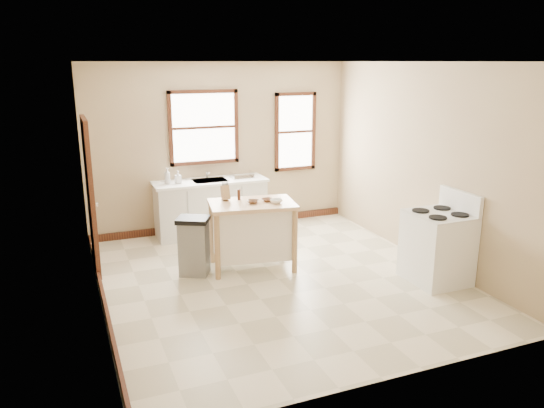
{
  "coord_description": "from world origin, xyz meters",
  "views": [
    {
      "loc": [
        -2.53,
        -6.04,
        2.81
      ],
      "look_at": [
        0.07,
        0.4,
        0.93
      ],
      "focal_mm": 35.0,
      "sensor_mm": 36.0,
      "label": 1
    }
  ],
  "objects_px": {
    "pepper_grinder": "(239,195)",
    "knife_block": "(225,193)",
    "bowl_c": "(276,201)",
    "soap_bottle_a": "(167,176)",
    "gas_stove": "(438,238)",
    "bowl_b": "(267,200)",
    "bowl_a": "(253,202)",
    "soap_bottle_b": "(178,177)",
    "kitchen_island": "(252,235)",
    "trash_bin": "(194,246)",
    "dish_rack": "(242,175)"
  },
  "relations": [
    {
      "from": "soap_bottle_b",
      "to": "trash_bin",
      "type": "distance_m",
      "value": 1.69
    },
    {
      "from": "soap_bottle_b",
      "to": "bowl_b",
      "type": "distance_m",
      "value": 1.87
    },
    {
      "from": "soap_bottle_a",
      "to": "trash_bin",
      "type": "bearing_deg",
      "value": -112.56
    },
    {
      "from": "dish_rack",
      "to": "soap_bottle_b",
      "type": "bearing_deg",
      "value": 159.12
    },
    {
      "from": "soap_bottle_b",
      "to": "gas_stove",
      "type": "height_order",
      "value": "gas_stove"
    },
    {
      "from": "bowl_c",
      "to": "gas_stove",
      "type": "relative_size",
      "value": 0.14
    },
    {
      "from": "pepper_grinder",
      "to": "knife_block",
      "type": "bearing_deg",
      "value": 166.08
    },
    {
      "from": "bowl_a",
      "to": "gas_stove",
      "type": "distance_m",
      "value": 2.47
    },
    {
      "from": "pepper_grinder",
      "to": "bowl_a",
      "type": "xyz_separation_m",
      "value": [
        0.12,
        -0.24,
        -0.06
      ]
    },
    {
      "from": "pepper_grinder",
      "to": "bowl_c",
      "type": "distance_m",
      "value": 0.55
    },
    {
      "from": "bowl_a",
      "to": "trash_bin",
      "type": "xyz_separation_m",
      "value": [
        -0.81,
        0.1,
        -0.56
      ]
    },
    {
      "from": "soap_bottle_a",
      "to": "trash_bin",
      "type": "distance_m",
      "value": 1.72
    },
    {
      "from": "soap_bottle_a",
      "to": "soap_bottle_b",
      "type": "bearing_deg",
      "value": -34.14
    },
    {
      "from": "pepper_grinder",
      "to": "bowl_a",
      "type": "bearing_deg",
      "value": -63.12
    },
    {
      "from": "soap_bottle_a",
      "to": "knife_block",
      "type": "relative_size",
      "value": 1.28
    },
    {
      "from": "soap_bottle_a",
      "to": "pepper_grinder",
      "type": "relative_size",
      "value": 1.7
    },
    {
      "from": "bowl_c",
      "to": "gas_stove",
      "type": "xyz_separation_m",
      "value": [
        1.78,
        -1.18,
        -0.37
      ]
    },
    {
      "from": "dish_rack",
      "to": "kitchen_island",
      "type": "distance_m",
      "value": 1.76
    },
    {
      "from": "trash_bin",
      "to": "bowl_b",
      "type": "bearing_deg",
      "value": 22.73
    },
    {
      "from": "kitchen_island",
      "to": "knife_block",
      "type": "bearing_deg",
      "value": 149.67
    },
    {
      "from": "soap_bottle_a",
      "to": "gas_stove",
      "type": "bearing_deg",
      "value": -69.08
    },
    {
      "from": "kitchen_island",
      "to": "bowl_c",
      "type": "relative_size",
      "value": 6.82
    },
    {
      "from": "dish_rack",
      "to": "kitchen_island",
      "type": "height_order",
      "value": "dish_rack"
    },
    {
      "from": "soap_bottle_b",
      "to": "pepper_grinder",
      "type": "relative_size",
      "value": 1.34
    },
    {
      "from": "bowl_a",
      "to": "bowl_c",
      "type": "distance_m",
      "value": 0.32
    },
    {
      "from": "bowl_a",
      "to": "pepper_grinder",
      "type": "bearing_deg",
      "value": 116.88
    },
    {
      "from": "trash_bin",
      "to": "soap_bottle_a",
      "type": "bearing_deg",
      "value": 117.7
    },
    {
      "from": "bowl_a",
      "to": "gas_stove",
      "type": "xyz_separation_m",
      "value": [
        2.07,
        -1.31,
        -0.37
      ]
    },
    {
      "from": "soap_bottle_a",
      "to": "bowl_c",
      "type": "bearing_deg",
      "value": -81.45
    },
    {
      "from": "dish_rack",
      "to": "gas_stove",
      "type": "distance_m",
      "value": 3.43
    },
    {
      "from": "soap_bottle_a",
      "to": "gas_stove",
      "type": "height_order",
      "value": "gas_stove"
    },
    {
      "from": "kitchen_island",
      "to": "gas_stove",
      "type": "bearing_deg",
      "value": -23.66
    },
    {
      "from": "soap_bottle_b",
      "to": "kitchen_island",
      "type": "height_order",
      "value": "soap_bottle_b"
    },
    {
      "from": "knife_block",
      "to": "pepper_grinder",
      "type": "height_order",
      "value": "knife_block"
    },
    {
      "from": "kitchen_island",
      "to": "trash_bin",
      "type": "height_order",
      "value": "kitchen_island"
    },
    {
      "from": "bowl_c",
      "to": "soap_bottle_b",
      "type": "bearing_deg",
      "value": 118.07
    },
    {
      "from": "bowl_a",
      "to": "bowl_c",
      "type": "height_order",
      "value": "bowl_c"
    },
    {
      "from": "bowl_a",
      "to": "trash_bin",
      "type": "height_order",
      "value": "bowl_a"
    },
    {
      "from": "bowl_c",
      "to": "gas_stove",
      "type": "height_order",
      "value": "gas_stove"
    },
    {
      "from": "pepper_grinder",
      "to": "bowl_a",
      "type": "height_order",
      "value": "pepper_grinder"
    },
    {
      "from": "knife_block",
      "to": "bowl_b",
      "type": "distance_m",
      "value": 0.59
    },
    {
      "from": "gas_stove",
      "to": "pepper_grinder",
      "type": "bearing_deg",
      "value": 144.75
    },
    {
      "from": "dish_rack",
      "to": "soap_bottle_a",
      "type": "bearing_deg",
      "value": 157.58
    },
    {
      "from": "dish_rack",
      "to": "knife_block",
      "type": "height_order",
      "value": "knife_block"
    },
    {
      "from": "bowl_a",
      "to": "bowl_b",
      "type": "bearing_deg",
      "value": 4.87
    },
    {
      "from": "dish_rack",
      "to": "pepper_grinder",
      "type": "relative_size",
      "value": 2.43
    },
    {
      "from": "gas_stove",
      "to": "bowl_b",
      "type": "bearing_deg",
      "value": 144.42
    },
    {
      "from": "bowl_b",
      "to": "dish_rack",
      "type": "bearing_deg",
      "value": 83.13
    },
    {
      "from": "dish_rack",
      "to": "kitchen_island",
      "type": "relative_size",
      "value": 0.32
    },
    {
      "from": "knife_block",
      "to": "trash_bin",
      "type": "relative_size",
      "value": 0.25
    }
  ]
}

